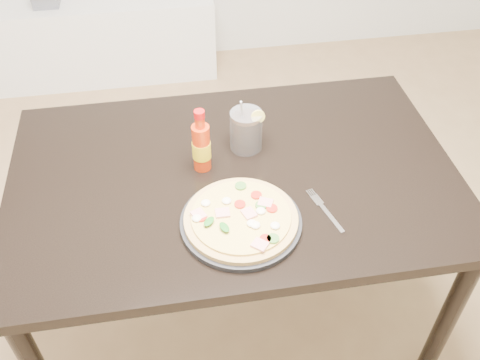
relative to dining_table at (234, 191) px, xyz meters
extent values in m
plane|color=#9E7A51|center=(0.25, -0.21, -0.67)|extent=(4.50, 4.50, 0.00)
cube|color=black|center=(0.00, 0.00, 0.06)|extent=(1.40, 0.90, 0.04)
cylinder|color=black|center=(0.64, -0.39, -0.31)|extent=(0.06, 0.06, 0.71)
cylinder|color=black|center=(-0.64, 0.39, -0.31)|extent=(0.06, 0.06, 0.71)
cylinder|color=black|center=(0.64, 0.39, -0.31)|extent=(0.06, 0.06, 0.71)
cylinder|color=black|center=(-0.01, -0.22, 0.09)|extent=(0.34, 0.34, 0.02)
cylinder|color=#D7B760|center=(-0.01, -0.22, 0.11)|extent=(0.32, 0.32, 0.01)
cylinder|color=#E9D965|center=(-0.01, -0.22, 0.12)|extent=(0.28, 0.28, 0.01)
cube|color=pink|center=(-0.13, -0.20, 0.12)|extent=(0.05, 0.05, 0.01)
cube|color=pink|center=(0.06, -0.18, 0.12)|extent=(0.05, 0.05, 0.01)
cube|color=pink|center=(0.02, -0.33, 0.12)|extent=(0.05, 0.05, 0.01)
cube|color=pink|center=(0.01, -0.22, 0.12)|extent=(0.05, 0.05, 0.01)
cube|color=pink|center=(-0.06, -0.20, 0.12)|extent=(0.04, 0.03, 0.01)
cylinder|color=red|center=(0.04, -0.15, 0.12)|extent=(0.03, 0.03, 0.01)
cylinder|color=red|center=(-0.12, -0.21, 0.12)|extent=(0.03, 0.03, 0.01)
cylinder|color=red|center=(0.01, -0.21, 0.12)|extent=(0.03, 0.03, 0.01)
cylinder|color=red|center=(0.04, -0.32, 0.12)|extent=(0.03, 0.03, 0.01)
cylinder|color=red|center=(0.08, -0.21, 0.12)|extent=(0.03, 0.03, 0.01)
cylinder|color=red|center=(-0.01, -0.18, 0.12)|extent=(0.03, 0.03, 0.01)
cylinder|color=#407B29|center=(0.06, -0.32, 0.12)|extent=(0.03, 0.03, 0.01)
cylinder|color=#407B29|center=(0.00, -0.10, 0.12)|extent=(0.03, 0.03, 0.01)
cylinder|color=#407B29|center=(0.05, -0.19, 0.12)|extent=(0.03, 0.03, 0.01)
ellipsoid|color=white|center=(-0.11, -0.16, 0.12)|extent=(0.03, 0.03, 0.01)
ellipsoid|color=white|center=(0.01, -0.26, 0.12)|extent=(0.03, 0.03, 0.01)
ellipsoid|color=white|center=(-0.14, -0.21, 0.12)|extent=(0.03, 0.03, 0.01)
ellipsoid|color=white|center=(0.04, -0.21, 0.12)|extent=(0.03, 0.03, 0.01)
ellipsoid|color=white|center=(0.07, -0.27, 0.12)|extent=(0.03, 0.03, 0.01)
ellipsoid|color=white|center=(0.02, -0.26, 0.12)|extent=(0.03, 0.03, 0.01)
ellipsoid|color=white|center=(-0.05, -0.16, 0.12)|extent=(0.03, 0.03, 0.01)
ellipsoid|color=#1E721B|center=(-0.07, -0.26, 0.13)|extent=(0.03, 0.05, 0.00)
ellipsoid|color=#1E721B|center=(-0.10, -0.23, 0.13)|extent=(0.04, 0.04, 0.00)
cylinder|color=red|center=(-0.09, 0.04, 0.16)|extent=(0.06, 0.06, 0.16)
cylinder|color=yellow|center=(-0.09, 0.04, 0.16)|extent=(0.06, 0.06, 0.06)
cylinder|color=red|center=(-0.09, 0.04, 0.26)|extent=(0.03, 0.03, 0.03)
cylinder|color=red|center=(-0.09, 0.04, 0.29)|extent=(0.03, 0.03, 0.02)
cylinder|color=black|center=(0.06, 0.12, 0.14)|extent=(0.10, 0.10, 0.12)
cylinder|color=silver|center=(0.06, 0.12, 0.15)|extent=(0.10, 0.10, 0.14)
cylinder|color=#F2E059|center=(0.09, 0.10, 0.22)|extent=(0.04, 0.01, 0.04)
cylinder|color=#B2B2B7|center=(0.05, 0.13, 0.19)|extent=(0.03, 0.06, 0.17)
cube|color=silver|center=(0.25, -0.24, 0.09)|extent=(0.05, 0.12, 0.00)
cube|color=silver|center=(0.22, -0.16, 0.09)|extent=(0.03, 0.05, 0.00)
cube|color=silver|center=(0.21, -0.13, 0.09)|extent=(0.01, 0.03, 0.00)
cube|color=silver|center=(0.21, -0.13, 0.09)|extent=(0.01, 0.03, 0.00)
cube|color=silver|center=(0.22, -0.13, 0.09)|extent=(0.01, 0.03, 0.00)
cube|color=silver|center=(0.22, -0.13, 0.09)|extent=(0.01, 0.03, 0.00)
cube|color=white|center=(-0.55, 1.86, -0.42)|extent=(1.40, 0.34, 0.50)
cube|color=slate|center=(-0.80, 1.84, -0.16)|extent=(0.14, 0.12, 0.01)
cube|color=slate|center=(-0.80, 1.84, -0.15)|extent=(0.14, 0.12, 0.01)
cube|color=slate|center=(-0.80, 1.84, -0.14)|extent=(0.14, 0.12, 0.01)
cube|color=slate|center=(-0.80, 1.84, -0.13)|extent=(0.14, 0.12, 0.01)
camera|label=1|loc=(-0.18, -1.22, 1.22)|focal=40.00mm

